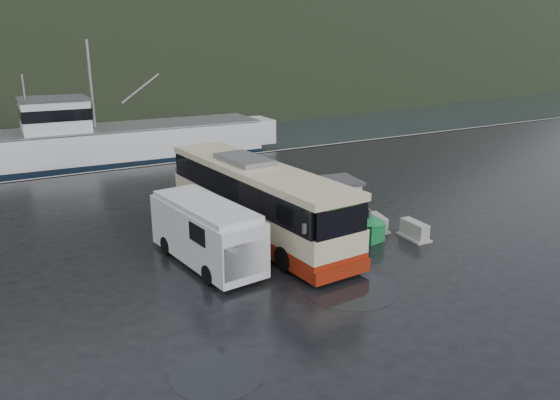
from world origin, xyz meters
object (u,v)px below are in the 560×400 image
waste_bin_right (371,241)px  dome_tent (322,267)px  waste_bin_left (320,250)px  fishing_trawler (133,148)px  coach_bus (256,235)px  ticket_kiosk (329,222)px  white_van (207,263)px  jersey_barrier_c (414,238)px  jersey_barrier_a (346,256)px  jersey_barrier_b (377,230)px

waste_bin_right → dome_tent: 4.04m
waste_bin_left → fishing_trawler: fishing_trawler is taller
coach_bus → dome_tent: 4.97m
ticket_kiosk → fishing_trawler: size_ratio=0.11×
white_van → ticket_kiosk: bearing=6.6°
white_van → fishing_trawler: (4.19, 27.08, 0.00)m
ticket_kiosk → jersey_barrier_c: size_ratio=1.74×
waste_bin_right → jersey_barrier_c: size_ratio=0.79×
jersey_barrier_c → white_van: bearing=167.1°
coach_bus → white_van: coach_bus is taller
jersey_barrier_a → jersey_barrier_b: jersey_barrier_a is taller
fishing_trawler → dome_tent: bearing=-87.9°
waste_bin_left → jersey_barrier_a: bearing=-63.8°
ticket_kiosk → jersey_barrier_b: 2.65m
coach_bus → waste_bin_left: coach_bus is taller
coach_bus → fishing_trawler: bearing=84.7°
white_van → fishing_trawler: size_ratio=0.25×
dome_tent → ticket_kiosk: ticket_kiosk is taller
waste_bin_left → ticket_kiosk: bearing=49.1°
coach_bus → waste_bin_right: size_ratio=9.82×
ticket_kiosk → jersey_barrier_a: 4.67m
waste_bin_right → jersey_barrier_b: bearing=39.4°
fishing_trawler → coach_bus: bearing=-89.4°
dome_tent → jersey_barrier_b: size_ratio=1.69×
white_van → dome_tent: (4.14, -2.89, 0.00)m
jersey_barrier_a → jersey_barrier_c: jersey_barrier_c is taller
waste_bin_right → jersey_barrier_a: bearing=-156.4°
dome_tent → jersey_barrier_b: dome_tent is taller
coach_bus → jersey_barrier_c: coach_bus is taller
jersey_barrier_a → waste_bin_left: bearing=116.2°
jersey_barrier_c → dome_tent: bearing=-174.0°
white_van → ticket_kiosk: (7.72, 1.76, 0.00)m
dome_tent → jersey_barrier_c: (5.83, 0.61, 0.00)m
ticket_kiosk → jersey_barrier_a: ticket_kiosk is taller
jersey_barrier_a → ticket_kiosk: bearing=64.5°
jersey_barrier_b → fishing_trawler: (-5.02, 27.51, 0.00)m
jersey_barrier_b → jersey_barrier_a: bearing=-150.0°
waste_bin_right → jersey_barrier_c: (2.05, -0.80, 0.00)m
jersey_barrier_b → jersey_barrier_c: size_ratio=0.90×
jersey_barrier_a → coach_bus: bearing=116.2°
ticket_kiosk → jersey_barrier_a: (-2.01, -4.21, 0.00)m
white_van → jersey_barrier_c: white_van is taller
ticket_kiosk → waste_bin_left: bearing=-121.2°
jersey_barrier_b → fishing_trawler: size_ratio=0.06×
white_van → waste_bin_left: size_ratio=4.22×
jersey_barrier_a → jersey_barrier_c: 4.27m
waste_bin_right → jersey_barrier_b: size_ratio=0.88×
white_van → jersey_barrier_b: bearing=-8.9°
ticket_kiosk → jersey_barrier_b: ticket_kiosk is taller
waste_bin_left → jersey_barrier_c: waste_bin_left is taller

